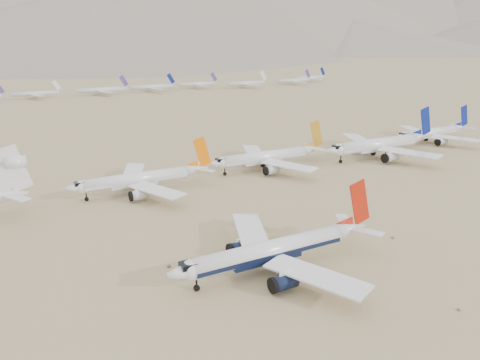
{
  "coord_description": "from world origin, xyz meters",
  "views": [
    {
      "loc": [
        -61.56,
        -74.31,
        48.78
      ],
      "look_at": [
        3.9,
        43.97,
        7.0
      ],
      "focal_mm": 35.0,
      "sensor_mm": 36.0,
      "label": 1
    }
  ],
  "objects": [
    {
      "name": "main_airliner",
      "position": [
        -9.84,
        2.25,
        4.72
      ],
      "size": [
        48.61,
        47.47,
        17.15
      ],
      "color": "white",
      "rests_on": "ground"
    },
    {
      "name": "foothills",
      "position": [
        526.68,
        1100.0,
        67.15
      ],
      "size": [
        4637.5,
        1395.0,
        155.0
      ],
      "color": "slate",
      "rests_on": "ground"
    },
    {
      "name": "row2_navy_widebody",
      "position": [
        82.62,
        64.18,
        5.44
      ],
      "size": [
        54.73,
        53.52,
        19.47
      ],
      "color": "white",
      "rests_on": "ground"
    },
    {
      "name": "row2_gold_tail",
      "position": [
        31.56,
        71.36,
        4.76
      ],
      "size": [
        47.84,
        46.79,
        17.03
      ],
      "color": "white",
      "rests_on": "ground"
    },
    {
      "name": "ground",
      "position": [
        0.0,
        0.0,
        0.0
      ],
      "size": [
        7000.0,
        7000.0,
        0.0
      ],
      "primitive_type": "plane",
      "color": "olive",
      "rests_on": "ground"
    },
    {
      "name": "row2_orange_tail",
      "position": [
        -19.23,
        67.42,
        4.57
      ],
      "size": [
        45.69,
        44.69,
        16.3
      ],
      "color": "white",
      "rests_on": "ground"
    },
    {
      "name": "distant_storage_row",
      "position": [
        12.31,
        337.74,
        4.41
      ],
      "size": [
        566.48,
        61.99,
        15.73
      ],
      "color": "silver",
      "rests_on": "ground"
    },
    {
      "name": "row2_blue_far",
      "position": [
        125.41,
        73.31,
        4.57
      ],
      "size": [
        46.19,
        45.16,
        16.41
      ],
      "color": "white",
      "rests_on": "ground"
    }
  ]
}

